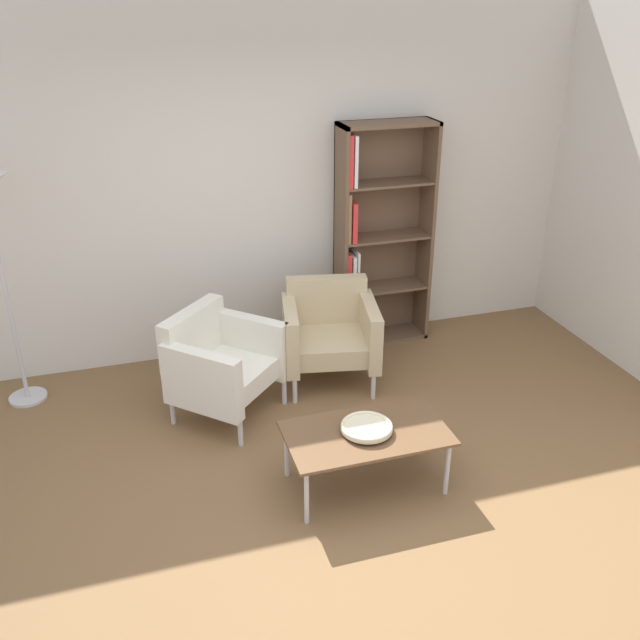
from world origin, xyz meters
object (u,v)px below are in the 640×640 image
(armchair_near_window, at_px, (329,331))
(armchair_corner_red, at_px, (220,362))
(bookshelf_tall, at_px, (375,240))
(decorative_bowl, at_px, (367,427))
(coffee_table_low, at_px, (366,436))

(armchair_near_window, height_order, armchair_corner_red, same)
(armchair_near_window, relative_size, armchair_corner_red, 0.87)
(bookshelf_tall, distance_m, decorative_bowl, 2.12)
(coffee_table_low, distance_m, armchair_corner_red, 1.32)
(decorative_bowl, distance_m, armchair_near_window, 1.36)
(bookshelf_tall, distance_m, coffee_table_low, 2.14)
(armchair_near_window, bearing_deg, bookshelf_tall, 55.49)
(coffee_table_low, relative_size, armchair_near_window, 1.21)
(decorative_bowl, relative_size, armchair_near_window, 0.39)
(armchair_near_window, bearing_deg, armchair_corner_red, -153.60)
(armchair_near_window, xyz_separation_m, armchair_corner_red, (-0.91, -0.24, 0.00))
(bookshelf_tall, distance_m, armchair_near_window, 0.96)
(coffee_table_low, relative_size, armchair_corner_red, 1.05)
(bookshelf_tall, bearing_deg, decorative_bowl, -112.09)
(armchair_corner_red, bearing_deg, coffee_table_low, -102.69)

